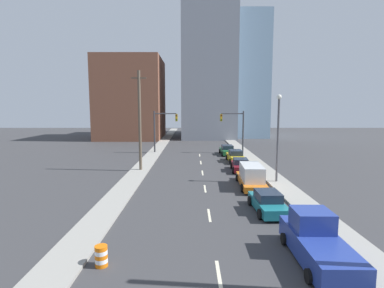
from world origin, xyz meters
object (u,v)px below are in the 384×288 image
(sedan_teal, at_px, (269,202))
(utility_pole_left_mid, at_px, (141,120))
(sedan_maroon, at_px, (241,165))
(traffic_signal_left, at_px, (162,126))
(street_lamp, at_px, (279,132))
(pickup_truck_blue, at_px, (318,242))
(traffic_signal_right, at_px, (238,126))
(sedan_green, at_px, (228,150))
(sedan_yellow, at_px, (236,156))
(box_truck_orange, at_px, (252,176))
(traffic_barrel, at_px, (102,256))

(sedan_teal, bearing_deg, utility_pole_left_mid, 127.35)
(sedan_maroon, bearing_deg, traffic_signal_left, 130.53)
(utility_pole_left_mid, distance_m, street_lamp, 14.69)
(street_lamp, relative_size, pickup_truck_blue, 1.47)
(traffic_signal_right, height_order, sedan_green, traffic_signal_right)
(pickup_truck_blue, distance_m, sedan_yellow, 25.34)
(utility_pole_left_mid, xyz_separation_m, sedan_teal, (10.87, -13.17, -4.98))
(traffic_signal_left, relative_size, box_truck_orange, 1.04)
(utility_pole_left_mid, relative_size, box_truck_orange, 1.75)
(traffic_barrel, xyz_separation_m, street_lamp, (11.98, 14.90, 4.29))
(pickup_truck_blue, distance_m, sedan_maroon, 19.64)
(traffic_signal_left, relative_size, sedan_green, 1.35)
(sedan_green, bearing_deg, sedan_maroon, -91.12)
(street_lamp, relative_size, sedan_yellow, 1.69)
(traffic_signal_left, bearing_deg, sedan_yellow, -35.85)
(street_lamp, distance_m, sedan_teal, 9.29)
(traffic_signal_right, distance_m, sedan_maroon, 13.83)
(box_truck_orange, distance_m, sedan_yellow, 12.42)
(traffic_barrel, distance_m, sedan_maroon, 22.29)
(traffic_signal_left, height_order, pickup_truck_blue, traffic_signal_left)
(street_lamp, relative_size, box_truck_orange, 1.31)
(traffic_signal_right, xyz_separation_m, sedan_green, (-1.62, -1.59, -3.51))
(traffic_signal_right, relative_size, sedan_green, 1.35)
(traffic_barrel, height_order, sedan_maroon, sedan_maroon)
(traffic_signal_left, distance_m, box_truck_orange, 22.63)
(sedan_teal, relative_size, box_truck_orange, 0.72)
(sedan_teal, distance_m, sedan_yellow, 18.85)
(box_truck_orange, relative_size, sedan_green, 1.30)
(traffic_signal_right, relative_size, sedan_maroon, 1.45)
(traffic_barrel, relative_size, pickup_truck_blue, 0.17)
(sedan_maroon, bearing_deg, sedan_yellow, 90.23)
(utility_pole_left_mid, xyz_separation_m, traffic_barrel, (1.69, -20.23, -5.15))
(pickup_truck_blue, height_order, sedan_maroon, pickup_truck_blue)
(traffic_signal_left, bearing_deg, traffic_barrel, -88.67)
(traffic_barrel, height_order, box_truck_orange, box_truck_orange)
(traffic_signal_left, height_order, sedan_maroon, traffic_signal_left)
(pickup_truck_blue, relative_size, sedan_teal, 1.24)
(traffic_signal_right, height_order, street_lamp, street_lamp)
(utility_pole_left_mid, relative_size, pickup_truck_blue, 1.97)
(pickup_truck_blue, bearing_deg, traffic_signal_left, 108.54)
(traffic_signal_left, bearing_deg, sedan_maroon, -52.43)
(traffic_signal_right, height_order, sedan_yellow, traffic_signal_right)
(street_lamp, bearing_deg, traffic_barrel, -128.79)
(sedan_teal, bearing_deg, sedan_green, 87.44)
(street_lamp, xyz_separation_m, pickup_truck_blue, (-2.18, -14.35, -3.91))
(street_lamp, relative_size, sedan_maroon, 1.83)
(pickup_truck_blue, bearing_deg, sedan_teal, 96.12)
(traffic_barrel, bearing_deg, pickup_truck_blue, 3.24)
(sedan_maroon, bearing_deg, sedan_teal, -88.19)
(box_truck_orange, bearing_deg, sedan_maroon, 91.18)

